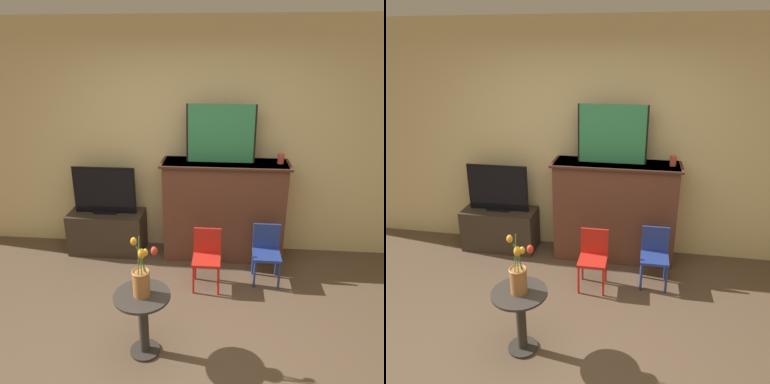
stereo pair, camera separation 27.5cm
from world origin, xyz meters
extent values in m
plane|color=brown|center=(0.00, 0.00, 0.00)|extent=(14.00, 14.00, 0.00)
cube|color=beige|center=(0.00, 2.13, 1.35)|extent=(8.00, 0.06, 2.70)
cube|color=brown|center=(0.36, 1.89, 0.59)|extent=(1.37, 0.41, 1.17)
cube|color=#43271C|center=(0.36, 1.88, 1.16)|extent=(1.43, 0.45, 0.02)
cube|color=black|center=(0.31, 1.90, 1.49)|extent=(0.76, 0.02, 0.64)
cube|color=#338E56|center=(0.31, 1.89, 1.49)|extent=(0.72, 0.02, 0.64)
cylinder|color=#CC4C3D|center=(0.97, 1.89, 1.23)|extent=(0.07, 0.07, 0.11)
cube|color=#382D23|center=(-1.05, 1.88, 0.25)|extent=(0.90, 0.41, 0.51)
cube|color=black|center=(-1.05, 1.88, 0.52)|extent=(0.29, 0.12, 0.01)
cube|color=black|center=(-1.05, 1.89, 0.79)|extent=(0.75, 0.02, 0.57)
cube|color=black|center=(-1.05, 1.88, 0.79)|extent=(0.72, 0.02, 0.54)
cylinder|color=red|center=(0.07, 1.08, 0.15)|extent=(0.02, 0.02, 0.31)
cylinder|color=red|center=(0.33, 1.08, 0.15)|extent=(0.02, 0.02, 0.31)
cylinder|color=red|center=(0.07, 1.33, 0.15)|extent=(0.02, 0.02, 0.31)
cylinder|color=red|center=(0.33, 1.33, 0.15)|extent=(0.02, 0.02, 0.31)
cube|color=red|center=(0.20, 1.21, 0.32)|extent=(0.29, 0.29, 0.03)
cube|color=red|center=(0.20, 1.34, 0.48)|extent=(0.29, 0.02, 0.28)
cylinder|color=navy|center=(0.70, 1.24, 0.15)|extent=(0.02, 0.02, 0.31)
cylinder|color=navy|center=(0.95, 1.24, 0.15)|extent=(0.02, 0.02, 0.31)
cylinder|color=navy|center=(0.70, 1.49, 0.15)|extent=(0.02, 0.02, 0.31)
cylinder|color=navy|center=(0.95, 1.49, 0.15)|extent=(0.02, 0.02, 0.31)
cube|color=navy|center=(0.83, 1.36, 0.32)|extent=(0.29, 0.29, 0.03)
cube|color=navy|center=(0.83, 1.49, 0.48)|extent=(0.29, 0.02, 0.28)
cylinder|color=#332D28|center=(-0.25, 0.25, 0.01)|extent=(0.25, 0.25, 0.02)
cylinder|color=#332D28|center=(-0.25, 0.25, 0.27)|extent=(0.08, 0.08, 0.54)
cylinder|color=#332D28|center=(-0.25, 0.25, 0.55)|extent=(0.45, 0.45, 0.02)
cylinder|color=#AD6B38|center=(-0.25, 0.25, 0.66)|extent=(0.13, 0.13, 0.20)
torus|color=#AD6B38|center=(-0.25, 0.25, 0.76)|extent=(0.14, 0.14, 0.02)
cylinder|color=#477A2D|center=(-0.26, 0.23, 0.88)|extent=(0.02, 0.06, 0.37)
ellipsoid|color=orange|center=(-0.27, 0.18, 1.06)|extent=(0.04, 0.04, 0.06)
cylinder|color=#477A2D|center=(-0.23, 0.24, 0.84)|extent=(0.10, 0.03, 0.28)
ellipsoid|color=red|center=(-0.14, 0.22, 0.97)|extent=(0.05, 0.05, 0.07)
cylinder|color=#477A2D|center=(-0.24, 0.23, 0.83)|extent=(0.03, 0.06, 0.27)
ellipsoid|color=orange|center=(-0.22, 0.18, 0.97)|extent=(0.05, 0.05, 0.08)
cylinder|color=#477A2D|center=(-0.23, 0.26, 0.81)|extent=(0.03, 0.01, 0.24)
ellipsoid|color=gold|center=(-0.21, 0.26, 0.93)|extent=(0.04, 0.04, 0.06)
camera|label=1|loc=(0.35, -2.14, 2.34)|focal=35.00mm
camera|label=2|loc=(0.63, -2.10, 2.34)|focal=35.00mm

